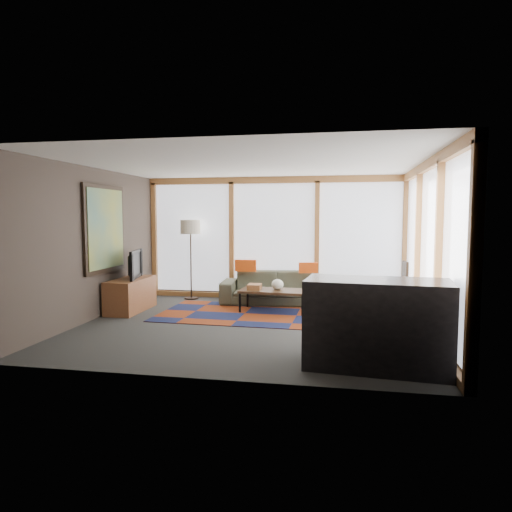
% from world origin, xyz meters
% --- Properties ---
extents(ground, '(5.50, 5.50, 0.00)m').
position_xyz_m(ground, '(0.00, 0.00, 0.00)').
color(ground, '#2C2C2A').
rests_on(ground, ground).
extents(room_envelope, '(5.52, 5.02, 2.62)m').
position_xyz_m(room_envelope, '(0.49, 0.56, 1.54)').
color(room_envelope, '#453831').
rests_on(room_envelope, ground).
extents(rug, '(3.09, 2.03, 0.01)m').
position_xyz_m(rug, '(-0.28, 0.83, 0.01)').
color(rug, maroon).
rests_on(rug, ground).
extents(sofa, '(2.28, 1.03, 0.65)m').
position_xyz_m(sofa, '(0.13, 1.93, 0.32)').
color(sofa, '#34382A').
rests_on(sofa, ground).
extents(pillow_left, '(0.44, 0.15, 0.24)m').
position_xyz_m(pillow_left, '(-0.50, 1.91, 0.77)').
color(pillow_left, '#CD4510').
rests_on(pillow_left, sofa).
extents(pillow_right, '(0.39, 0.18, 0.21)m').
position_xyz_m(pillow_right, '(0.78, 1.89, 0.75)').
color(pillow_right, '#CD4510').
rests_on(pillow_right, sofa).
extents(floor_lamp, '(0.43, 0.43, 1.70)m').
position_xyz_m(floor_lamp, '(-1.74, 2.12, 0.85)').
color(floor_lamp, '#302117').
rests_on(floor_lamp, ground).
extents(coffee_table, '(1.27, 0.69, 0.41)m').
position_xyz_m(coffee_table, '(0.20, 1.13, 0.21)').
color(coffee_table, '#352314').
rests_on(coffee_table, ground).
extents(book_stack, '(0.25, 0.30, 0.10)m').
position_xyz_m(book_stack, '(-0.16, 1.10, 0.46)').
color(book_stack, brown).
rests_on(book_stack, coffee_table).
extents(vase, '(0.26, 0.26, 0.19)m').
position_xyz_m(vase, '(0.27, 1.15, 0.51)').
color(vase, silver).
rests_on(vase, coffee_table).
extents(bookshelf, '(0.38, 2.09, 0.52)m').
position_xyz_m(bookshelf, '(2.43, 0.52, 0.26)').
color(bookshelf, '#352314').
rests_on(bookshelf, ground).
extents(bowl_a, '(0.23, 0.23, 0.10)m').
position_xyz_m(bowl_a, '(2.48, -0.02, 0.57)').
color(bowl_a, black).
rests_on(bowl_a, bookshelf).
extents(bowl_b, '(0.17, 0.17, 0.08)m').
position_xyz_m(bowl_b, '(2.40, 0.27, 0.57)').
color(bowl_b, black).
rests_on(bowl_b, bookshelf).
extents(shelf_picture, '(0.08, 0.34, 0.44)m').
position_xyz_m(shelf_picture, '(2.55, 1.31, 0.75)').
color(shelf_picture, black).
rests_on(shelf_picture, bookshelf).
extents(tv_console, '(0.51, 1.22, 0.61)m').
position_xyz_m(tv_console, '(-2.45, 0.71, 0.30)').
color(tv_console, brown).
rests_on(tv_console, ground).
extents(television, '(0.33, 0.93, 0.53)m').
position_xyz_m(television, '(-2.45, 0.76, 0.87)').
color(television, black).
rests_on(television, tv_console).
extents(bar_counter, '(1.71, 0.91, 1.04)m').
position_xyz_m(bar_counter, '(1.84, -1.76, 0.52)').
color(bar_counter, black).
rests_on(bar_counter, ground).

